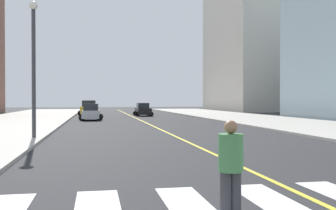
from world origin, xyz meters
name	(u,v)px	position (x,y,z in m)	size (l,w,h in m)	color
crosswalk_paint	(323,204)	(0.00, 4.00, 0.01)	(13.50, 4.00, 0.01)	silver
lane_divider_paint	(137,119)	(0.00, 40.00, 0.01)	(0.16, 80.00, 0.01)	yellow
parking_garage_concrete	(264,48)	(27.81, 68.60, 12.24)	(18.00, 24.00, 24.47)	#B2ADA3
car_black_nearest	(143,110)	(1.53, 47.46, 0.79)	(2.41, 3.82, 1.69)	black
car_yellow_second	(89,108)	(-5.37, 50.36, 0.94)	(2.96, 4.61, 2.02)	gold
car_silver_third	(91,113)	(-4.97, 37.91, 0.79)	(2.48, 3.87, 1.70)	#B7B7BC
pedestrian_crossing	(231,166)	(-2.22, 3.30, 0.97)	(0.44, 0.44, 1.77)	#38383D
street_lamp	(34,57)	(-7.70, 18.15, 4.35)	(0.44, 0.44, 7.09)	#38383D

